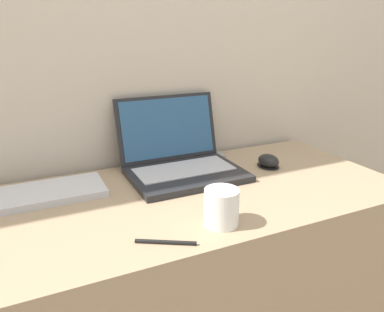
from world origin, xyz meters
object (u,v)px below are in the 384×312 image
(computer_mouse, at_px, (268,161))
(usb_stick, at_px, (220,154))
(drink_cup, at_px, (221,206))
(external_keyboard, at_px, (30,196))
(pen, at_px, (166,242))
(laptop, at_px, (180,158))

(computer_mouse, distance_m, usb_stick, 0.20)
(drink_cup, height_order, usb_stick, drink_cup)
(drink_cup, distance_m, usb_stick, 0.52)
(drink_cup, relative_size, external_keyboard, 0.22)
(computer_mouse, height_order, external_keyboard, computer_mouse)
(external_keyboard, bearing_deg, drink_cup, -40.36)
(computer_mouse, height_order, usb_stick, computer_mouse)
(usb_stick, bearing_deg, pen, -130.21)
(drink_cup, height_order, computer_mouse, drink_cup)
(pen, bearing_deg, computer_mouse, 31.40)
(laptop, distance_m, pen, 0.44)
(laptop, height_order, external_keyboard, laptop)
(drink_cup, relative_size, usb_stick, 1.52)
(computer_mouse, xyz_separation_m, external_keyboard, (-0.75, 0.07, -0.01))
(pen, bearing_deg, external_keyboard, 124.56)
(usb_stick, bearing_deg, laptop, -155.40)
(usb_stick, bearing_deg, external_keyboard, -170.86)
(laptop, relative_size, drink_cup, 3.89)
(drink_cup, distance_m, computer_mouse, 0.44)
(laptop, height_order, drink_cup, laptop)
(computer_mouse, bearing_deg, external_keyboard, 174.66)
(drink_cup, distance_m, external_keyboard, 0.54)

